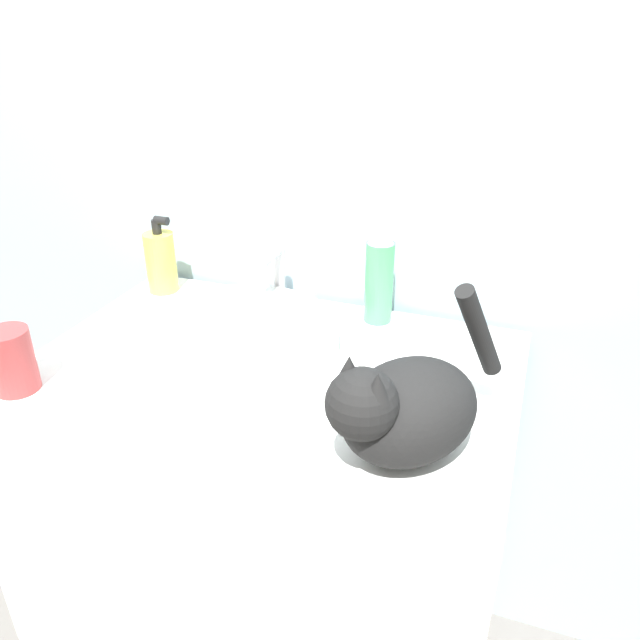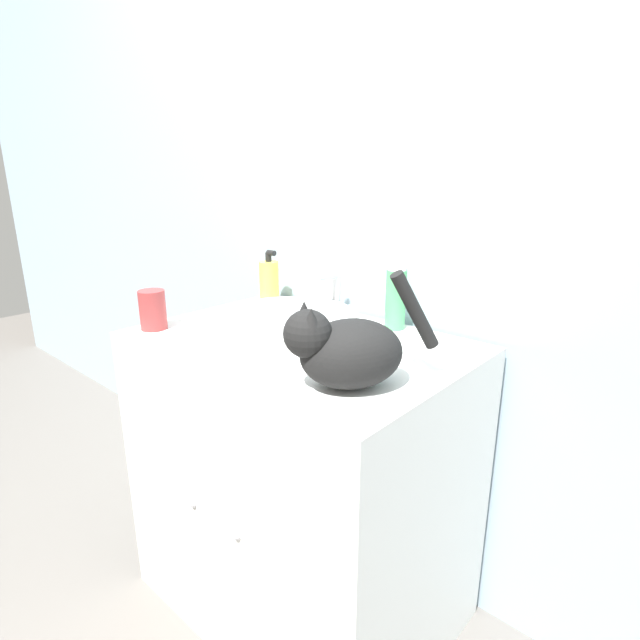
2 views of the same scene
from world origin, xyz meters
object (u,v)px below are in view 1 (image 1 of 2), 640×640
Objects in this scene: soap_bottle at (161,261)px; cup at (12,361)px; cat at (404,407)px; spray_bottle at (379,275)px.

soap_bottle is 0.42m from cup.
cat reaches higher than cup.
cup is (-0.63, -0.05, -0.03)m from cat.
cup is at bearing -53.27° from cat.
cat reaches higher than soap_bottle.
spray_bottle is at bearing -128.19° from cat.
cup is at bearing -91.46° from soap_bottle.
spray_bottle is (0.48, 0.02, 0.03)m from soap_bottle.
cat is 2.89× the size of cup.
spray_bottle is (-0.14, 0.39, 0.02)m from cat.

